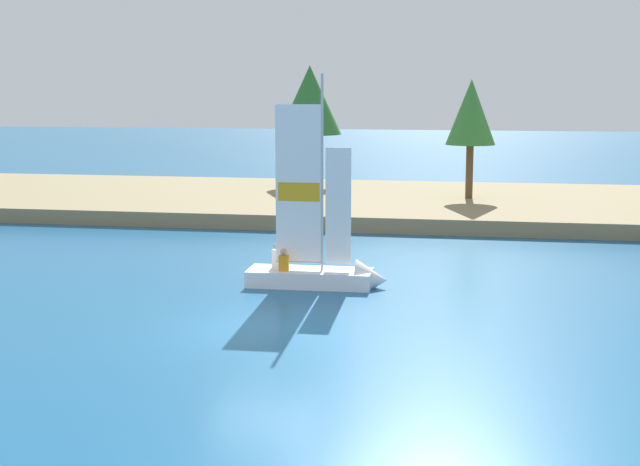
{
  "coord_description": "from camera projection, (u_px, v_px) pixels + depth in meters",
  "views": [
    {
      "loc": [
        5.24,
        -21.1,
        5.91
      ],
      "look_at": [
        0.12,
        7.31,
        1.2
      ],
      "focal_mm": 51.16,
      "sensor_mm": 36.0,
      "label": 1
    }
  ],
  "objects": [
    {
      "name": "shore_bank",
      "position": [
        372.0,
        202.0,
        43.71
      ],
      "size": [
        80.0,
        14.52,
        0.64
      ],
      "primitive_type": "cube",
      "color": "#897A56",
      "rests_on": "ground"
    },
    {
      "name": "shoreline_tree_left",
      "position": [
        310.0,
        100.0,
        47.93
      ],
      "size": [
        3.34,
        3.34,
        6.28
      ],
      "color": "brown",
      "rests_on": "shore_bank"
    },
    {
      "name": "shoreline_tree_midleft",
      "position": [
        471.0,
        113.0,
        42.17
      ],
      "size": [
        2.31,
        2.31,
        5.54
      ],
      "color": "brown",
      "rests_on": "shore_bank"
    },
    {
      "name": "ground_plane",
      "position": [
        262.0,
        328.0,
        22.36
      ],
      "size": [
        200.0,
        200.0,
        0.0
      ],
      "primitive_type": "plane",
      "color": "#195684"
    },
    {
      "name": "sailboat",
      "position": [
        329.0,
        271.0,
        26.92
      ],
      "size": [
        4.17,
        1.4,
        6.58
      ],
      "rotation": [
        0.0,
        0.0,
        0.02
      ],
      "color": "white",
      "rests_on": "ground"
    }
  ]
}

